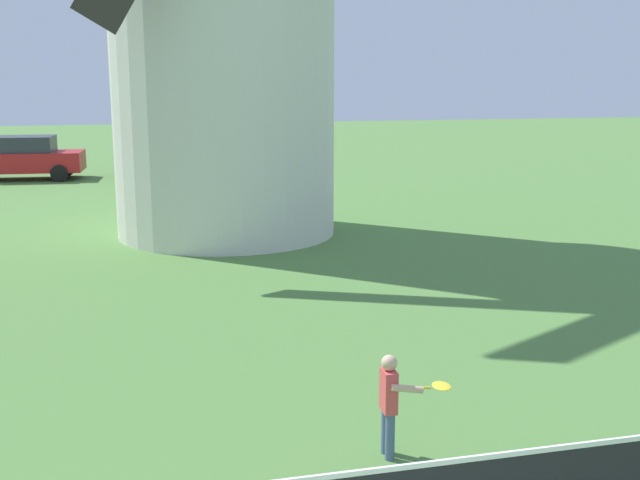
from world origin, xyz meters
TOP-DOWN VIEW (x-y plane):
  - player_far at (1.08, 4.11)m, footprint 0.66×0.46m
  - parked_car_red at (-5.15, 27.14)m, footprint 4.59×2.18m
  - parked_car_black at (0.84, 27.43)m, footprint 4.21×2.07m

SIDE VIEW (x-z plane):
  - player_far at x=1.08m, z-range 0.07..1.12m
  - parked_car_black at x=0.84m, z-range 0.03..1.59m
  - parked_car_red at x=-5.15m, z-range 0.03..1.59m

